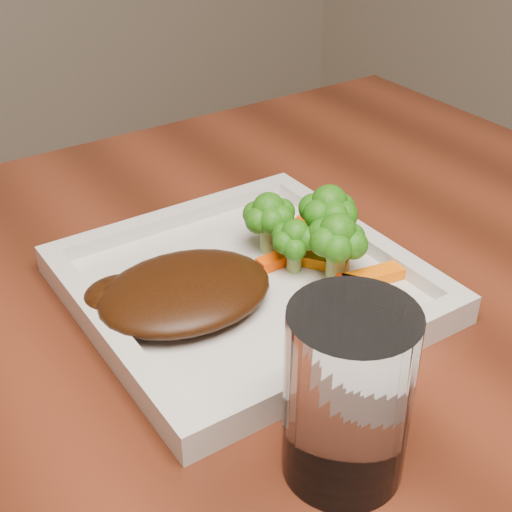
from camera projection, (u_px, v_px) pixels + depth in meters
plate at (246, 290)px, 0.61m from camera, size 0.27×0.27×0.01m
steak at (185, 291)px, 0.57m from camera, size 0.15×0.12×0.03m
broccoli_0 at (269, 217)px, 0.63m from camera, size 0.06×0.06×0.07m
broccoli_1 at (328, 219)px, 0.63m from camera, size 0.07×0.07×0.06m
broccoli_2 at (337, 249)px, 0.60m from camera, size 0.07×0.07×0.06m
broccoli_3 at (295, 240)px, 0.61m from camera, size 0.05×0.05×0.06m
carrot_0 at (337, 300)px, 0.58m from camera, size 0.06×0.05×0.01m
carrot_1 at (378, 275)px, 0.61m from camera, size 0.07×0.03×0.01m
carrot_3 at (307, 220)px, 0.68m from camera, size 0.06×0.04×0.01m
carrot_5 at (316, 260)px, 0.63m from camera, size 0.04×0.05×0.01m
carrot_6 at (283, 258)px, 0.63m from camera, size 0.05×0.01×0.01m
drinking_glass at (348, 396)px, 0.42m from camera, size 0.10×0.10×0.12m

